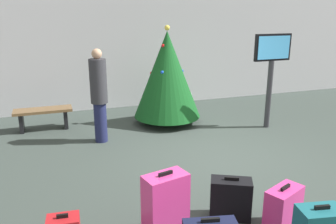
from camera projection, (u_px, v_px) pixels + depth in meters
ground_plane at (216, 159)px, 6.21m from camera, size 16.00×16.00×0.00m
back_wall at (150, 47)px, 9.51m from camera, size 16.00×0.20×3.22m
holiday_tree at (167, 75)px, 7.92m from camera, size 1.56×1.56×2.28m
flight_info_kiosk at (272, 63)px, 7.52m from camera, size 0.89×0.13×2.11m
waiting_bench at (43, 115)px, 7.66m from camera, size 1.25×0.44×0.48m
traveller_0 at (99, 94)px, 6.78m from camera, size 0.43×0.43×1.88m
suitcase_0 at (283, 209)px, 4.12m from camera, size 0.55×0.42×0.58m
suitcase_2 at (231, 199)px, 4.37m from camera, size 0.58×0.47×0.57m
suitcase_3 at (166, 206)px, 3.96m from camera, size 0.55×0.39×0.83m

